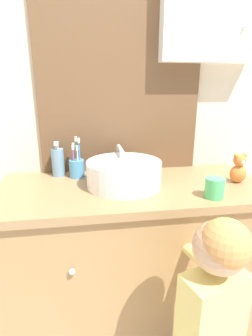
{
  "coord_description": "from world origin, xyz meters",
  "views": [
    {
      "loc": [
        -0.2,
        -0.76,
        1.25
      ],
      "look_at": [
        -0.04,
        0.28,
        0.92
      ],
      "focal_mm": 28.0,
      "sensor_mm": 36.0,
      "label": 1
    }
  ],
  "objects_px": {
    "sink_basin": "(124,173)",
    "toothbrush_holder": "(77,167)",
    "child_figure": "(211,318)",
    "teddy_bear": "(239,169)",
    "drinking_cup": "(215,188)",
    "soap_dispenser": "(58,162)"
  },
  "relations": [
    {
      "from": "toothbrush_holder",
      "to": "child_figure",
      "type": "relative_size",
      "value": 0.22
    },
    {
      "from": "soap_dispenser",
      "to": "teddy_bear",
      "type": "relative_size",
      "value": 1.26
    },
    {
      "from": "sink_basin",
      "to": "drinking_cup",
      "type": "height_order",
      "value": "sink_basin"
    },
    {
      "from": "child_figure",
      "to": "drinking_cup",
      "type": "relative_size",
      "value": 10.85
    },
    {
      "from": "teddy_bear",
      "to": "soap_dispenser",
      "type": "bearing_deg",
      "value": 164.88
    },
    {
      "from": "soap_dispenser",
      "to": "drinking_cup",
      "type": "height_order",
      "value": "soap_dispenser"
    },
    {
      "from": "teddy_bear",
      "to": "drinking_cup",
      "type": "height_order",
      "value": "teddy_bear"
    },
    {
      "from": "toothbrush_holder",
      "to": "sink_basin",
      "type": "bearing_deg",
      "value": -34.68
    },
    {
      "from": "child_figure",
      "to": "toothbrush_holder",
      "type": "bearing_deg",
      "value": 124.01
    },
    {
      "from": "sink_basin",
      "to": "drinking_cup",
      "type": "relative_size",
      "value": 4.71
    },
    {
      "from": "child_figure",
      "to": "teddy_bear",
      "type": "height_order",
      "value": "teddy_bear"
    },
    {
      "from": "teddy_bear",
      "to": "drinking_cup",
      "type": "xyz_separation_m",
      "value": [
        -0.19,
        -0.15,
        -0.02
      ]
    },
    {
      "from": "sink_basin",
      "to": "teddy_bear",
      "type": "relative_size",
      "value": 2.79
    },
    {
      "from": "toothbrush_holder",
      "to": "teddy_bear",
      "type": "height_order",
      "value": "toothbrush_holder"
    },
    {
      "from": "sink_basin",
      "to": "toothbrush_holder",
      "type": "relative_size",
      "value": 1.96
    },
    {
      "from": "teddy_bear",
      "to": "toothbrush_holder",
      "type": "bearing_deg",
      "value": 165.53
    },
    {
      "from": "sink_basin",
      "to": "soap_dispenser",
      "type": "distance_m",
      "value": 0.36
    },
    {
      "from": "sink_basin",
      "to": "child_figure",
      "type": "relative_size",
      "value": 0.43
    },
    {
      "from": "soap_dispenser",
      "to": "sink_basin",
      "type": "bearing_deg",
      "value": -30.74
    },
    {
      "from": "sink_basin",
      "to": "soap_dispenser",
      "type": "bearing_deg",
      "value": 149.26
    },
    {
      "from": "soap_dispenser",
      "to": "teddy_bear",
      "type": "xyz_separation_m",
      "value": [
        0.83,
        -0.23,
        -0.01
      ]
    },
    {
      "from": "toothbrush_holder",
      "to": "soap_dispenser",
      "type": "bearing_deg",
      "value": 159.77
    }
  ]
}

